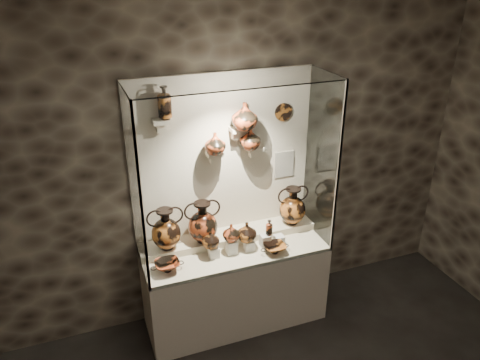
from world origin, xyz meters
name	(u,v)px	position (x,y,z in m)	size (l,w,h in m)	color
wall_back	(222,159)	(0.00, 2.50, 1.60)	(5.00, 0.02, 3.20)	black
plinth	(235,286)	(0.00, 2.18, 0.40)	(1.70, 0.60, 0.80)	beige
front_tier	(235,250)	(0.00, 2.18, 0.82)	(1.68, 0.58, 0.03)	beige
rear_tier	(229,237)	(0.00, 2.35, 0.85)	(1.70, 0.25, 0.10)	beige
back_panel	(223,160)	(0.00, 2.50, 1.60)	(1.70, 0.03, 1.60)	beige
glass_front	(247,187)	(0.00, 1.88, 1.60)	(1.70, 0.01, 1.60)	white
glass_left	(134,189)	(-0.85, 2.18, 1.60)	(0.01, 0.60, 1.60)	white
glass_right	(322,160)	(0.85, 2.18, 1.60)	(0.01, 0.60, 1.60)	white
glass_top	(234,80)	(0.00, 2.18, 2.40)	(1.70, 0.60, 0.01)	white
frame_post_left	(141,205)	(-0.84, 1.89, 1.60)	(0.02, 0.02, 1.60)	gray
frame_post_right	(338,172)	(0.84, 1.89, 1.60)	(0.02, 0.02, 1.60)	gray
pedestal_a	(214,252)	(-0.22, 2.13, 0.88)	(0.09, 0.09, 0.10)	silver
pedestal_b	(231,247)	(-0.05, 2.13, 0.90)	(0.09, 0.09, 0.13)	silver
pedestal_c	(249,245)	(0.12, 2.13, 0.88)	(0.09, 0.09, 0.09)	silver
pedestal_d	(265,240)	(0.28, 2.13, 0.89)	(0.09, 0.09, 0.12)	silver
pedestal_e	(279,239)	(0.42, 2.13, 0.87)	(0.09, 0.09, 0.08)	silver
bracket_ul	(161,121)	(-0.55, 2.42, 2.05)	(0.14, 0.12, 0.04)	beige
bracket_ca	(214,154)	(-0.10, 2.42, 1.70)	(0.14, 0.12, 0.04)	beige
bracket_cb	(236,130)	(0.10, 2.42, 1.90)	(0.10, 0.12, 0.04)	beige
bracket_cc	(254,148)	(0.28, 2.42, 1.70)	(0.14, 0.12, 0.04)	beige
amphora_left	(166,229)	(-0.60, 2.31, 1.10)	(0.31, 0.31, 0.39)	#A85A20
amphora_mid	(203,222)	(-0.26, 2.31, 1.10)	(0.32, 0.32, 0.40)	#A43E1C
amphora_right	(292,206)	(0.64, 2.32, 1.09)	(0.31, 0.31, 0.38)	#A85A20
jug_a	(210,239)	(-0.24, 2.15, 1.01)	(0.16, 0.16, 0.16)	#A85A20
jug_b	(231,232)	(-0.05, 2.14, 1.04)	(0.16, 0.16, 0.16)	#A43E1C
jug_c	(247,232)	(0.10, 2.15, 1.01)	(0.18, 0.18, 0.19)	#A85A20
lekythos_small	(269,227)	(0.31, 2.12, 1.04)	(0.07, 0.07, 0.17)	#A43E1C
kylix_left	(167,265)	(-0.65, 2.07, 0.89)	(0.28, 0.23, 0.11)	#A43E1C
kylix_right	(275,248)	(0.32, 2.00, 0.88)	(0.26, 0.22, 0.10)	#A85A20
lekythos_tall	(164,101)	(-0.51, 2.41, 2.22)	(0.12, 0.12, 0.30)	#A85A20
ovoid_vase_a	(215,143)	(-0.10, 2.38, 1.81)	(0.18, 0.18, 0.19)	#A43E1C
ovoid_vase_b	(245,116)	(0.16, 2.36, 2.04)	(0.23, 0.23, 0.24)	#A43E1C
ovoid_vase_c	(250,139)	(0.22, 2.38, 1.82)	(0.19, 0.19, 0.20)	#A43E1C
wall_plate	(283,112)	(0.58, 2.47, 1.99)	(0.17, 0.17, 0.02)	#92511C
info_placard	(284,164)	(0.61, 2.47, 1.47)	(0.20, 0.01, 0.26)	beige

